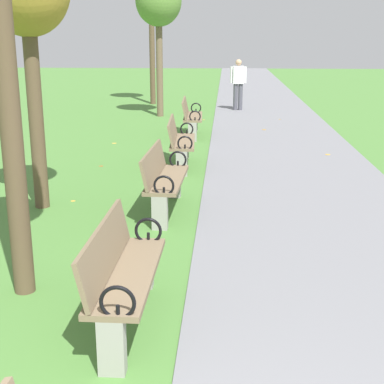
{
  "coord_description": "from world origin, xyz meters",
  "views": [
    {
      "loc": [
        0.36,
        -1.31,
        2.45
      ],
      "look_at": [
        -0.05,
        5.37,
        0.55
      ],
      "focal_mm": 52.58,
      "sensor_mm": 36.0,
      "label": 1
    }
  ],
  "objects_px": {
    "park_bench_5": "(191,116)",
    "tree_4": "(159,3)",
    "park_bench_2": "(122,272)",
    "park_bench_3": "(164,179)",
    "pedestrian_walking": "(238,82)",
    "park_bench_4": "(180,141)"
  },
  "relations": [
    {
      "from": "tree_4",
      "to": "park_bench_3",
      "type": "bearing_deg",
      "value": -83.09
    },
    {
      "from": "park_bench_5",
      "to": "pedestrian_walking",
      "type": "relative_size",
      "value": 1.0
    },
    {
      "from": "park_bench_5",
      "to": "tree_4",
      "type": "xyz_separation_m",
      "value": [
        -1.15,
        3.35,
        2.8
      ]
    },
    {
      "from": "park_bench_2",
      "to": "park_bench_3",
      "type": "bearing_deg",
      "value": 90.0
    },
    {
      "from": "park_bench_2",
      "to": "pedestrian_walking",
      "type": "bearing_deg",
      "value": 85.01
    },
    {
      "from": "park_bench_5",
      "to": "pedestrian_walking",
      "type": "xyz_separation_m",
      "value": [
        1.23,
        4.8,
        0.44
      ]
    },
    {
      "from": "park_bench_3",
      "to": "park_bench_2",
      "type": "bearing_deg",
      "value": -90.0
    },
    {
      "from": "park_bench_2",
      "to": "park_bench_5",
      "type": "height_order",
      "value": "same"
    },
    {
      "from": "park_bench_3",
      "to": "park_bench_5",
      "type": "bearing_deg",
      "value": 90.0
    },
    {
      "from": "park_bench_3",
      "to": "pedestrian_walking",
      "type": "relative_size",
      "value": 1.0
    },
    {
      "from": "pedestrian_walking",
      "to": "park_bench_3",
      "type": "bearing_deg",
      "value": -96.44
    },
    {
      "from": "pedestrian_walking",
      "to": "park_bench_2",
      "type": "bearing_deg",
      "value": -94.99
    },
    {
      "from": "park_bench_3",
      "to": "park_bench_4",
      "type": "bearing_deg",
      "value": 90.0
    },
    {
      "from": "park_bench_5",
      "to": "park_bench_3",
      "type": "bearing_deg",
      "value": -90.0
    },
    {
      "from": "park_bench_5",
      "to": "park_bench_4",
      "type": "bearing_deg",
      "value": -90.0
    },
    {
      "from": "park_bench_3",
      "to": "tree_4",
      "type": "bearing_deg",
      "value": 96.91
    },
    {
      "from": "park_bench_3",
      "to": "park_bench_4",
      "type": "height_order",
      "value": "same"
    },
    {
      "from": "park_bench_2",
      "to": "park_bench_5",
      "type": "bearing_deg",
      "value": 90.0
    },
    {
      "from": "park_bench_4",
      "to": "tree_4",
      "type": "distance_m",
      "value": 7.31
    },
    {
      "from": "park_bench_2",
      "to": "pedestrian_walking",
      "type": "distance_m",
      "value": 14.19
    },
    {
      "from": "park_bench_2",
      "to": "park_bench_5",
      "type": "distance_m",
      "value": 9.32
    },
    {
      "from": "park_bench_2",
      "to": "tree_4",
      "type": "distance_m",
      "value": 13.03
    }
  ]
}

